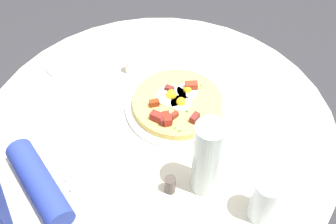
# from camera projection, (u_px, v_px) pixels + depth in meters

# --- Properties ---
(dining_table) EXTENTS (1.03, 1.03, 0.75)m
(dining_table) POSITION_uv_depth(u_px,v_px,m) (159.00, 161.00, 1.34)
(dining_table) COLOR beige
(dining_table) RESTS_ON ground_plane
(pizza_plate) EXTENTS (0.31, 0.31, 0.01)m
(pizza_plate) POSITION_uv_depth(u_px,v_px,m) (177.00, 107.00, 1.24)
(pizza_plate) COLOR silver
(pizza_plate) RESTS_ON dining_table
(breakfast_pizza) EXTENTS (0.26, 0.26, 0.05)m
(breakfast_pizza) POSITION_uv_depth(u_px,v_px,m) (177.00, 103.00, 1.23)
(breakfast_pizza) COLOR tan
(breakfast_pizza) RESTS_ON pizza_plate
(bread_plate) EXTENTS (0.16, 0.16, 0.01)m
(bread_plate) POSITION_uv_depth(u_px,v_px,m) (70.00, 63.00, 1.37)
(bread_plate) COLOR white
(bread_plate) RESTS_ON dining_table
(napkin) EXTENTS (0.18, 0.15, 0.00)m
(napkin) POSITION_uv_depth(u_px,v_px,m) (99.00, 170.00, 1.10)
(napkin) COLOR white
(napkin) RESTS_ON dining_table
(fork) EXTENTS (0.18, 0.03, 0.00)m
(fork) POSITION_uv_depth(u_px,v_px,m) (102.00, 174.00, 1.09)
(fork) COLOR silver
(fork) RESTS_ON napkin
(knife) EXTENTS (0.18, 0.03, 0.00)m
(knife) POSITION_uv_depth(u_px,v_px,m) (96.00, 164.00, 1.11)
(knife) COLOR silver
(knife) RESTS_ON napkin
(water_glass) EXTENTS (0.07, 0.07, 0.14)m
(water_glass) POSITION_uv_depth(u_px,v_px,m) (265.00, 200.00, 0.97)
(water_glass) COLOR silver
(water_glass) RESTS_ON dining_table
(water_bottle) EXTENTS (0.07, 0.07, 0.23)m
(water_bottle) POSITION_uv_depth(u_px,v_px,m) (208.00, 159.00, 0.99)
(water_bottle) COLOR silver
(water_bottle) RESTS_ON dining_table
(salt_shaker) EXTENTS (0.03, 0.03, 0.05)m
(salt_shaker) POSITION_uv_depth(u_px,v_px,m) (129.00, 66.00, 1.33)
(salt_shaker) COLOR white
(salt_shaker) RESTS_ON dining_table
(pepper_shaker) EXTENTS (0.03, 0.03, 0.05)m
(pepper_shaker) POSITION_uv_depth(u_px,v_px,m) (170.00, 185.00, 1.04)
(pepper_shaker) COLOR #3F3833
(pepper_shaker) RESTS_ON dining_table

